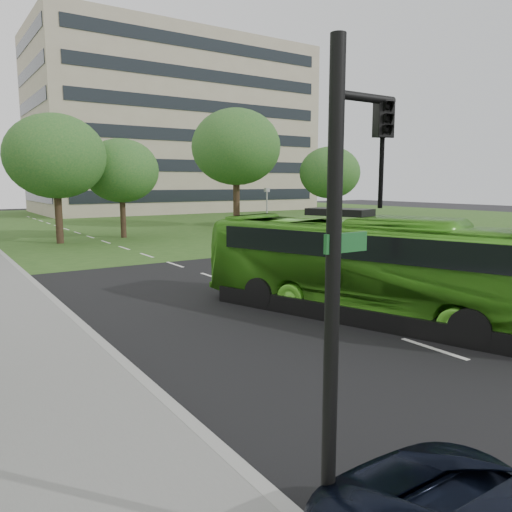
# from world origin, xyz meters

# --- Properties ---
(ground) EXTENTS (160.00, 160.00, 0.00)m
(ground) POSITION_xyz_m (0.00, 0.00, 0.00)
(ground) COLOR black
(ground) RESTS_ON ground
(street_surfaces) EXTENTS (120.00, 120.00, 0.15)m
(street_surfaces) POSITION_xyz_m (-0.38, 22.75, 0.03)
(street_surfaces) COLOR black
(street_surfaces) RESTS_ON ground
(office_building) EXTENTS (40.10, 20.10, 25.00)m
(office_building) POSITION_xyz_m (21.96, 61.96, 12.50)
(office_building) COLOR tan
(office_building) RESTS_ON ground
(tree_park_b) EXTENTS (6.84, 6.84, 8.96)m
(tree_park_b) POSITION_xyz_m (-2.90, 27.02, 6.04)
(tree_park_b) COLOR black
(tree_park_b) RESTS_ON ground
(tree_park_c) EXTENTS (5.72, 5.72, 7.60)m
(tree_park_c) POSITION_xyz_m (2.09, 28.19, 5.15)
(tree_park_c) COLOR black
(tree_park_c) RESTS_ON ground
(tree_park_d) EXTENTS (8.48, 8.48, 11.21)m
(tree_park_d) POSITION_xyz_m (14.45, 31.57, 7.59)
(tree_park_d) COLOR black
(tree_park_d) RESTS_ON ground
(tree_park_e) EXTENTS (5.71, 5.71, 7.62)m
(tree_park_e) POSITION_xyz_m (21.43, 26.10, 5.17)
(tree_park_e) COLOR black
(tree_park_e) RESTS_ON ground
(bus) EXTENTS (6.26, 11.73, 3.20)m
(bus) POSITION_xyz_m (1.00, 1.23, 1.60)
(bus) COLOR #4AA221
(bus) RESTS_ON ground
(sedan) EXTENTS (4.26, 1.80, 1.37)m
(sedan) POSITION_xyz_m (5.03, 10.00, 0.68)
(sedan) COLOR silver
(sedan) RESTS_ON ground
(traffic_light) EXTENTS (0.92, 0.27, 5.70)m
(traffic_light) POSITION_xyz_m (-7.02, -6.00, 3.35)
(traffic_light) COLOR black
(traffic_light) RESTS_ON ground
(camera_pole) EXTENTS (0.40, 0.37, 3.87)m
(camera_pole) POSITION_xyz_m (10.00, 20.00, 2.49)
(camera_pole) COLOR gray
(camera_pole) RESTS_ON ground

